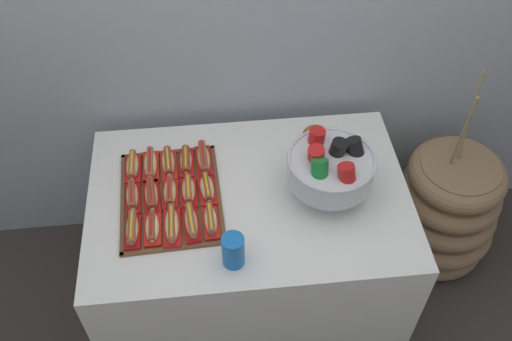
{
  "coord_description": "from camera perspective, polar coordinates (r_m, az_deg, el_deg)",
  "views": [
    {
      "loc": [
        -0.12,
        -1.48,
        2.55
      ],
      "look_at": [
        0.03,
        0.04,
        0.85
      ],
      "focal_mm": 39.75,
      "sensor_mm": 36.0,
      "label": 1
    }
  ],
  "objects": [
    {
      "name": "ground_plane",
      "position": [
        2.95,
        -0.57,
        -11.79
      ],
      "size": [
        10.0,
        10.0,
        0.0
      ],
      "primitive_type": "plane",
      "color": "#38332D"
    },
    {
      "name": "back_wall",
      "position": [
        2.39,
        -2.16,
        16.52
      ],
      "size": [
        6.0,
        0.1,
        2.6
      ],
      "primitive_type": "cube",
      "color": "#9EA8B2",
      "rests_on": "ground_plane"
    },
    {
      "name": "buffet_table",
      "position": [
        2.61,
        -0.64,
        -7.43
      ],
      "size": [
        1.32,
        0.88,
        0.75
      ],
      "color": "white",
      "rests_on": "ground_plane"
    },
    {
      "name": "floor_vase",
      "position": [
        2.99,
        18.35,
        -3.72
      ],
      "size": [
        0.55,
        0.55,
        1.1
      ],
      "color": "#896B4C",
      "rests_on": "ground_plane"
    },
    {
      "name": "serving_tray",
      "position": [
        2.34,
        -8.56,
        -2.69
      ],
      "size": [
        0.43,
        0.54,
        0.01
      ],
      "color": "brown",
      "rests_on": "buffet_table"
    },
    {
      "name": "hot_dog_0",
      "position": [
        2.22,
        -12.33,
        -5.8
      ],
      "size": [
        0.06,
        0.16,
        0.06
      ],
      "color": "#B21414",
      "rests_on": "serving_tray"
    },
    {
      "name": "hot_dog_1",
      "position": [
        2.22,
        -10.38,
        -5.69
      ],
      "size": [
        0.07,
        0.15,
        0.06
      ],
      "color": "red",
      "rests_on": "serving_tray"
    },
    {
      "name": "hot_dog_2",
      "position": [
        2.21,
        -8.45,
        -5.49
      ],
      "size": [
        0.07,
        0.18,
        0.06
      ],
      "color": "red",
      "rests_on": "serving_tray"
    },
    {
      "name": "hot_dog_3",
      "position": [
        2.21,
        -6.52,
        -5.23
      ],
      "size": [
        0.08,
        0.17,
        0.06
      ],
      "color": "#B21414",
      "rests_on": "serving_tray"
    },
    {
      "name": "hot_dog_4",
      "position": [
        2.21,
        -4.58,
        -5.04
      ],
      "size": [
        0.06,
        0.16,
        0.06
      ],
      "color": "red",
      "rests_on": "serving_tray"
    },
    {
      "name": "hot_dog_5",
      "position": [
        2.33,
        -12.32,
        -2.57
      ],
      "size": [
        0.07,
        0.16,
        0.06
      ],
      "color": "#B21414",
      "rests_on": "serving_tray"
    },
    {
      "name": "hot_dog_6",
      "position": [
        2.32,
        -10.48,
        -2.41
      ],
      "size": [
        0.08,
        0.18,
        0.06
      ],
      "color": "#B21414",
      "rests_on": "serving_tray"
    },
    {
      "name": "hot_dog_7",
      "position": [
        2.32,
        -8.64,
        -2.21
      ],
      "size": [
        0.07,
        0.16,
        0.06
      ],
      "color": "red",
      "rests_on": "serving_tray"
    },
    {
      "name": "hot_dog_8",
      "position": [
        2.31,
        -6.79,
        -2.04
      ],
      "size": [
        0.07,
        0.16,
        0.06
      ],
      "color": "#B21414",
      "rests_on": "serving_tray"
    },
    {
      "name": "hot_dog_9",
      "position": [
        2.31,
        -4.94,
        -1.83
      ],
      "size": [
        0.08,
        0.16,
        0.06
      ],
      "color": "red",
      "rests_on": "serving_tray"
    },
    {
      "name": "hot_dog_10",
      "position": [
        2.44,
        -12.31,
        0.4
      ],
      "size": [
        0.07,
        0.16,
        0.06
      ],
      "color": "red",
      "rests_on": "serving_tray"
    },
    {
      "name": "hot_dog_11",
      "position": [
        2.43,
        -10.56,
        0.57
      ],
      "size": [
        0.07,
        0.18,
        0.06
      ],
      "color": "red",
      "rests_on": "serving_tray"
    },
    {
      "name": "hot_dog_12",
      "position": [
        2.43,
        -8.81,
        0.77
      ],
      "size": [
        0.08,
        0.17,
        0.06
      ],
      "color": "red",
      "rests_on": "serving_tray"
    },
    {
      "name": "hot_dog_13",
      "position": [
        2.42,
        -7.04,
        0.93
      ],
      "size": [
        0.06,
        0.16,
        0.06
      ],
      "color": "red",
      "rests_on": "serving_tray"
    },
    {
      "name": "hot_dog_14",
      "position": [
        2.42,
        -5.28,
        1.18
      ],
      "size": [
        0.07,
        0.18,
        0.06
      ],
      "color": "red",
      "rests_on": "serving_tray"
    },
    {
      "name": "punch_bowl",
      "position": [
        2.24,
        7.52,
        0.32
      ],
      "size": [
        0.35,
        0.35,
        0.27
      ],
      "color": "silver",
      "rests_on": "buffet_table"
    },
    {
      "name": "cup_stack",
      "position": [
        2.08,
        -2.31,
        -8.05
      ],
      "size": [
        0.08,
        0.08,
        0.14
      ],
      "color": "blue",
      "rests_on": "buffet_table"
    },
    {
      "name": "donut",
      "position": [
        2.55,
        6.08,
        3.51
      ],
      "size": [
        0.13,
        0.13,
        0.04
      ],
      "color": "brown",
      "rests_on": "buffet_table"
    }
  ]
}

